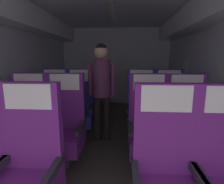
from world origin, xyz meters
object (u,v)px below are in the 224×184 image
Objects in this scene: seat_b_left_aisle at (65,127)px; flight_attendant at (102,83)px; seat_b_left_window at (29,126)px; seat_c_left_window at (55,108)px; seat_a_right_window at (165,175)px; seat_b_right_aisle at (186,130)px; seat_c_right_window at (141,109)px; seat_a_left_aisle at (29,169)px; seat_c_left_aisle at (80,108)px; seat_b_right_window at (148,129)px; seat_c_right_aisle at (168,110)px.

flight_attendant is at bearing 59.15° from seat_b_left_aisle.
seat_b_left_window and seat_c_left_window have the same top height.
seat_b_left_aisle and seat_c_left_window have the same top height.
seat_b_left_window is (-1.53, 0.88, 0.00)m from seat_a_right_window.
seat_b_right_aisle is (1.51, -0.00, 0.00)m from seat_b_left_aisle.
seat_c_right_window is (1.05, 0.87, 0.00)m from seat_b_left_aisle.
seat_a_left_aisle is at bearing -75.05° from seat_c_left_window.
seat_c_left_window is at bearing 179.93° from seat_c_right_window.
seat_b_left_window and seat_c_right_window have the same top height.
seat_a_right_window is at bearing -58.60° from seat_c_left_aisle.
seat_c_right_aisle is at bearing 61.71° from seat_b_right_window.
seat_b_left_aisle is 1.00× the size of seat_b_right_window.
seat_b_left_window is at bearing -90.24° from seat_c_left_window.
seat_c_right_window is (-0.47, -0.01, 0.00)m from seat_c_right_aisle.
seat_b_right_aisle is (1.98, -0.01, 0.00)m from seat_b_left_window.
seat_b_left_aisle is 1.00× the size of seat_c_left_window.
seat_c_right_aisle is 0.74× the size of flight_attendant.
flight_attendant is at bearing -13.22° from seat_c_left_window.
seat_c_right_window is at bearing 3.12° from flight_attendant.
seat_c_left_aisle is at bearing 140.89° from seat_b_right_window.
seat_c_left_window is 1.00× the size of seat_c_right_aisle.
seat_b_right_window is (1.06, 0.87, 0.00)m from seat_a_left_aisle.
seat_a_left_aisle is 1.73m from seat_c_left_aisle.
seat_c_right_aisle is at bearing 0.41° from seat_c_left_aisle.
seat_b_left_window is 0.47m from seat_b_left_aisle.
seat_a_right_window is 2.31m from seat_c_left_window.
seat_c_left_aisle is at bearing 179.96° from seat_c_right_window.
seat_a_left_aisle is 1.00× the size of seat_b_right_aisle.
seat_a_left_aisle and seat_b_right_window have the same top height.
seat_c_right_window is at bearing -178.59° from seat_c_right_aisle.
seat_b_left_window is at bearing 150.20° from seat_a_right_window.
seat_b_left_aisle and seat_c_left_aisle have the same top height.
flight_attendant reaches higher than seat_c_left_window.
flight_attendant is at bearing 134.80° from seat_b_right_window.
seat_c_left_window and seat_c_left_aisle have the same top height.
seat_c_right_aisle is at bearing 48.85° from seat_a_left_aisle.
seat_a_right_window is 1.74m from seat_c_right_window.
seat_a_left_aisle is at bearing -118.95° from flight_attendant.
seat_a_left_aisle and seat_a_right_window have the same top height.
seat_b_right_window is 1.00× the size of seat_c_right_window.
seat_c_left_window is at bearing 118.33° from seat_b_left_aisle.
seat_b_right_aisle is 1.00× the size of seat_c_right_window.
seat_b_left_window is 0.87m from seat_c_left_window.
seat_c_right_window is at bearing 117.81° from seat_b_right_aisle.
seat_c_right_window is at bearing 90.28° from seat_a_right_window.
seat_b_left_window is 1.20m from flight_attendant.
seat_b_left_aisle and seat_b_right_aisle have the same top height.
seat_a_left_aisle is 1.00× the size of seat_c_left_window.
seat_b_right_window is 1.00× the size of seat_c_left_aisle.
seat_b_left_window is 1.00× the size of seat_b_right_window.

